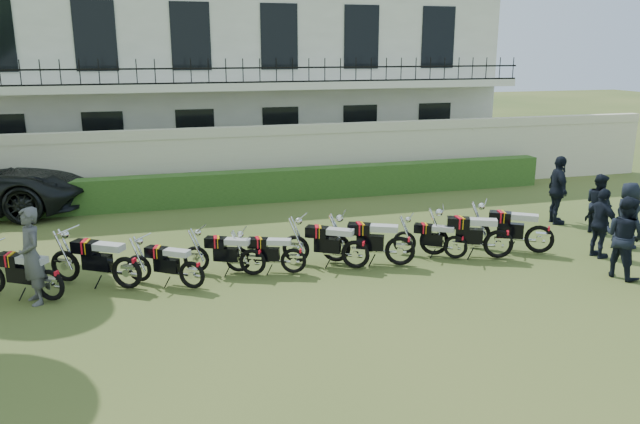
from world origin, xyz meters
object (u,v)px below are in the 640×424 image
object	(u,v)px
motorcycle_1	(126,265)
motorcycle_5	(356,247)
motorcycle_8	(499,237)
motorcycle_2	(192,268)
officer_5	(558,190)
officer_1	(624,237)
motorcycle_7	(456,241)
motorcycle_6	(400,244)
officer_4	(599,204)
motorcycle_9	(540,232)
motorcycle_4	(293,255)
inspector	(31,256)
officer_3	(628,215)
motorcycle_3	(252,256)
officer_2	(601,223)
motorcycle_0	(49,277)

from	to	relation	value
motorcycle_1	motorcycle_5	xyz separation A→B (m)	(4.80, -0.12, -0.03)
motorcycle_1	motorcycle_8	size ratio (longest dim) A/B	0.94
motorcycle_2	officer_5	size ratio (longest dim) A/B	0.82
officer_1	motorcycle_7	bearing A→B (deg)	39.89
motorcycle_8	officer_5	distance (m)	3.92
motorcycle_6	officer_4	xyz separation A→B (m)	(6.01, 1.02, 0.26)
motorcycle_1	motorcycle_8	world-z (taller)	motorcycle_8
motorcycle_6	motorcycle_5	bearing A→B (deg)	110.67
motorcycle_9	motorcycle_1	bearing A→B (deg)	122.48
motorcycle_1	motorcycle_7	size ratio (longest dim) A/B	1.25
motorcycle_4	motorcycle_9	size ratio (longest dim) A/B	0.93
motorcycle_1	motorcycle_5	distance (m)	4.80
officer_1	officer_5	distance (m)	4.16
inspector	motorcycle_1	bearing A→B (deg)	73.12
motorcycle_7	officer_3	xyz separation A→B (m)	(4.43, -0.28, 0.37)
motorcycle_1	motorcycle_2	world-z (taller)	motorcycle_1
motorcycle_1	officer_1	size ratio (longest dim) A/B	1.06
motorcycle_4	officer_1	xyz separation A→B (m)	(6.68, -2.03, 0.44)
motorcycle_6	motorcycle_3	bearing A→B (deg)	110.60
motorcycle_6	motorcycle_9	bearing A→B (deg)	-65.81
motorcycle_2	officer_4	distance (m)	10.65
motorcycle_7	motorcycle_3	bearing A→B (deg)	120.92
officer_3	officer_5	distance (m)	2.31
motorcycle_6	motorcycle_7	size ratio (longest dim) A/B	1.31
motorcycle_9	officer_1	distance (m)	1.97
officer_1	officer_5	bearing A→B (deg)	-33.40
motorcycle_4	officer_1	size ratio (longest dim) A/B	0.96
officer_2	officer_3	world-z (taller)	officer_2
officer_1	motorcycle_5	bearing A→B (deg)	54.03
motorcycle_3	motorcycle_7	xyz separation A→B (m)	(4.68, -0.20, -0.03)
motorcycle_3	motorcycle_7	size ratio (longest dim) A/B	1.14
inspector	officer_4	size ratio (longest dim) A/B	1.19
officer_1	officer_5	size ratio (longest dim) A/B	0.93
motorcycle_3	motorcycle_5	distance (m)	2.25
motorcycle_4	motorcycle_8	size ratio (longest dim) A/B	0.85
officer_1	motorcycle_8	bearing A→B (deg)	32.59
motorcycle_7	motorcycle_5	bearing A→B (deg)	123.45
motorcycle_0	motorcycle_3	xyz separation A→B (m)	(3.97, 0.33, -0.04)
motorcycle_2	officer_4	world-z (taller)	officer_4
motorcycle_4	motorcycle_7	xyz separation A→B (m)	(3.81, -0.07, -0.01)
officer_2	officer_1	bearing A→B (deg)	155.11
motorcycle_1	motorcycle_7	xyz separation A→B (m)	(7.24, -0.11, -0.10)
motorcycle_4	officer_2	xyz separation A→B (m)	(7.10, -0.83, 0.38)
motorcycle_9	officer_2	bearing A→B (deg)	-81.16
officer_4	motorcycle_0	bearing A→B (deg)	98.43
motorcycle_0	officer_3	size ratio (longest dim) A/B	1.08
motorcycle_8	officer_5	size ratio (longest dim) A/B	1.04
motorcycle_4	motorcycle_8	distance (m)	4.78
motorcycle_0	officer_5	xyz separation A→B (m)	(12.77, 2.14, 0.45)
officer_3	officer_5	xyz separation A→B (m)	(-0.31, 2.29, 0.14)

